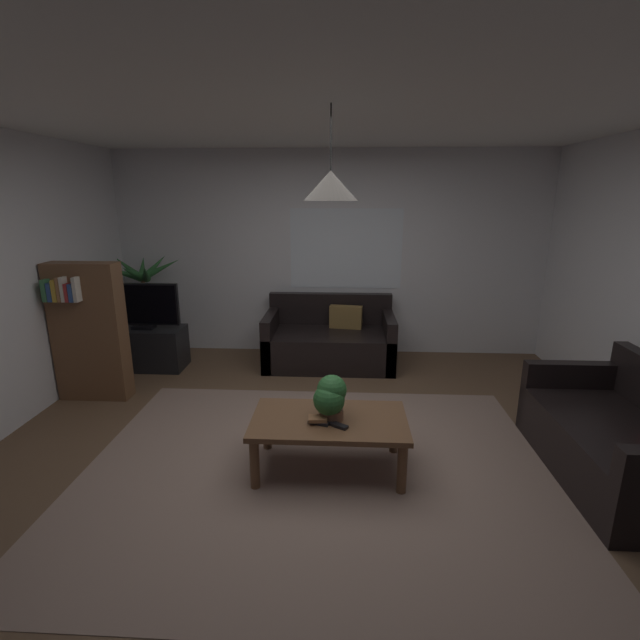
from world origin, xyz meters
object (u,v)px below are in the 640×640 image
potted_plant_on_table (330,397)px  tv (142,306)px  couch_under_window (330,342)px  book_on_table_1 (318,419)px  coffee_table (329,426)px  pendant_lamp (331,186)px  remote_on_table_0 (337,425)px  bookshelf_corner (88,330)px  potted_palm_corner (145,307)px  book_on_table_0 (319,422)px  couch_right_side (622,444)px  tv_stand (147,348)px

potted_plant_on_table → tv: bearing=138.8°
couch_under_window → potted_plant_on_table: bearing=-88.0°
couch_under_window → book_on_table_1: couch_under_window is taller
coffee_table → book_on_table_1: size_ratio=8.51×
potted_plant_on_table → book_on_table_1: bearing=-140.8°
coffee_table → pendant_lamp: 1.73m
coffee_table → tv: 3.04m
remote_on_table_0 → potted_plant_on_table: 0.21m
bookshelf_corner → pendant_lamp: (2.45, -1.16, 1.37)m
coffee_table → book_on_table_1: book_on_table_1 is taller
tv → potted_palm_corner: potted_palm_corner is taller
pendant_lamp → book_on_table_1: bearing=-136.2°
book_on_table_0 → book_on_table_1: (-0.01, -0.00, 0.02)m
tv → bookshelf_corner: 0.85m
couch_right_side → bookshelf_corner: bearing=-104.2°
potted_plant_on_table → tv: size_ratio=0.38×
book_on_table_0 → potted_palm_corner: size_ratio=0.11×
couch_right_side → coffee_table: bearing=-90.0°
couch_right_side → remote_on_table_0: bearing=-86.7°
remote_on_table_0 → tv_stand: (-2.33, 2.13, -0.18)m
remote_on_table_0 → bookshelf_corner: bookshelf_corner is taller
book_on_table_0 → tv: (-2.20, 2.06, 0.35)m
tv_stand → tv: (0.00, -0.02, 0.53)m
tv → pendant_lamp: size_ratio=1.50×
couch_right_side → bookshelf_corner: (-4.59, 1.16, 0.45)m
bookshelf_corner → pendant_lamp: size_ratio=2.39×
tv → couch_right_side: bearing=-24.3°
couch_right_side → bookshelf_corner: 4.76m
book_on_table_0 → potted_plant_on_table: potted_plant_on_table is taller
book_on_table_0 → bookshelf_corner: bookshelf_corner is taller
coffee_table → book_on_table_0: bearing=-132.1°
book_on_table_0 → remote_on_table_0: 0.14m
potted_plant_on_table → couch_under_window: bearing=92.0°
book_on_table_0 → potted_palm_corner: 3.48m
potted_palm_corner → bookshelf_corner: size_ratio=0.95×
couch_right_side → tv_stand: 4.84m
couch_under_window → coffee_table: bearing=-88.2°
pendant_lamp → remote_on_table_0: bearing=-62.6°
couch_right_side → pendant_lamp: (-2.14, 0.00, 1.81)m
remote_on_table_0 → couch_under_window: bearing=-144.1°
book_on_table_0 → tv_stand: 3.03m
book_on_table_0 → potted_palm_corner: (-2.37, 2.53, 0.22)m
book_on_table_1 → remote_on_table_0: bearing=-17.0°
couch_right_side → potted_palm_corner: bearing=-118.2°
potted_plant_on_table → tv_stand: bearing=138.5°
coffee_table → remote_on_table_0: size_ratio=7.23×
pendant_lamp → coffee_table: bearing=180.0°
potted_plant_on_table → tv_stand: 3.06m
couch_under_window → remote_on_table_0: size_ratio=9.72×
tv_stand → tv: 0.53m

